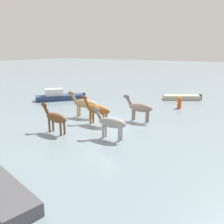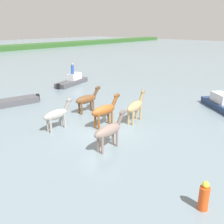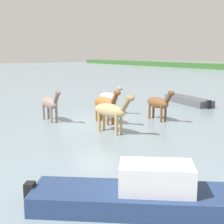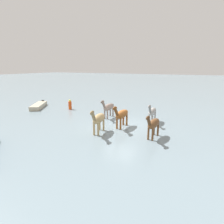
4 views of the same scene
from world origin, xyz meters
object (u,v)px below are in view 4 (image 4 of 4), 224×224
(horse_lead, at_px, (98,119))
(boat_skiff_near, at_px, (39,106))
(horse_mid_herd, at_px, (108,107))
(horse_rear_stallion, at_px, (122,114))
(horse_dun_straggler, at_px, (153,124))
(horse_dark_mare, at_px, (152,112))
(buoy_channel_marker, at_px, (70,105))

(horse_lead, height_order, boat_skiff_near, horse_lead)
(horse_mid_herd, bearing_deg, horse_rear_stallion, 47.91)
(horse_rear_stallion, relative_size, horse_dun_straggler, 1.07)
(horse_dun_straggler, relative_size, boat_skiff_near, 0.62)
(horse_rear_stallion, height_order, horse_dark_mare, horse_rear_stallion)
(horse_dark_mare, xyz_separation_m, horse_lead, (4.31, -2.83, 0.09))
(horse_mid_herd, distance_m, horse_lead, 4.31)
(horse_rear_stallion, distance_m, buoy_channel_marker, 8.61)
(horse_lead, bearing_deg, horse_mid_herd, -172.60)
(boat_skiff_near, bearing_deg, buoy_channel_marker, 72.13)
(horse_dark_mare, relative_size, horse_lead, 0.91)
(horse_lead, bearing_deg, boat_skiff_near, -122.50)
(horse_lead, bearing_deg, horse_rear_stallion, 143.09)
(horse_dark_mare, bearing_deg, buoy_channel_marker, -98.27)
(horse_rear_stallion, bearing_deg, horse_mid_herd, -130.98)
(horse_dun_straggler, xyz_separation_m, boat_skiff_near, (-3.57, -14.70, -0.84))
(horse_mid_herd, distance_m, buoy_channel_marker, 5.76)
(horse_lead, relative_size, boat_skiff_near, 0.68)
(horse_lead, bearing_deg, horse_dark_mare, 136.28)
(horse_rear_stallion, height_order, horse_dun_straggler, horse_rear_stallion)
(horse_mid_herd, height_order, boat_skiff_near, horse_mid_herd)
(boat_skiff_near, bearing_deg, horse_lead, 36.48)
(buoy_channel_marker, bearing_deg, horse_mid_herd, 77.49)
(horse_dun_straggler, relative_size, buoy_channel_marker, 2.06)
(horse_dun_straggler, distance_m, buoy_channel_marker, 11.69)
(horse_mid_herd, xyz_separation_m, buoy_channel_marker, (-1.24, -5.60, -0.52))
(horse_mid_herd, bearing_deg, buoy_channel_marker, -101.73)
(buoy_channel_marker, bearing_deg, horse_lead, 52.31)
(horse_rear_stallion, distance_m, horse_lead, 2.20)
(horse_lead, xyz_separation_m, buoy_channel_marker, (-5.35, -6.92, -0.57))
(horse_rear_stallion, xyz_separation_m, boat_skiff_near, (-2.43, -11.83, -0.92))
(horse_rear_stallion, bearing_deg, boat_skiff_near, -99.71)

